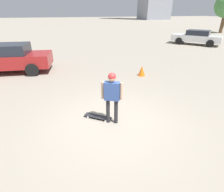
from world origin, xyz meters
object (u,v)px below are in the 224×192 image
object	(u,v)px
person	(112,93)
car_parked_far	(196,37)
traffic_cone	(142,71)
car_parked_near	(8,58)
skateboard	(98,117)

from	to	relation	value
person	car_parked_far	distance (m)	16.71
traffic_cone	car_parked_near	bearing A→B (deg)	-113.54
traffic_cone	car_parked_far	bearing A→B (deg)	125.16
person	car_parked_near	size ratio (longest dim) A/B	0.34
person	skateboard	bearing A→B (deg)	164.05
car_parked_far	traffic_cone	bearing A→B (deg)	87.39
car_parked_near	traffic_cone	world-z (taller)	car_parked_near
person	car_parked_far	world-z (taller)	person
car_parked_far	traffic_cone	xyz separation A→B (m)	(6.98, -9.91, -0.49)
car_parked_far	person	bearing A→B (deg)	91.87
car_parked_near	traffic_cone	bearing A→B (deg)	166.32
person	traffic_cone	distance (m)	4.78
car_parked_far	traffic_cone	distance (m)	12.13
skateboard	car_parked_near	xyz separation A→B (m)	(-6.29, -3.46, 0.74)
skateboard	car_parked_near	size ratio (longest dim) A/B	0.18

